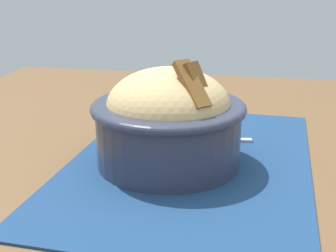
% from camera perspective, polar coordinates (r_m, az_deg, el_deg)
% --- Properties ---
extents(table, '(1.07, 0.99, 0.78)m').
position_cam_1_polar(table, '(0.62, 1.84, -11.92)').
color(table, brown).
rests_on(table, ground_plane).
extents(placemat, '(0.45, 0.31, 0.00)m').
position_cam_1_polar(placemat, '(0.59, 2.77, -4.46)').
color(placemat, navy).
rests_on(placemat, table).
extents(bowl, '(0.19, 0.19, 0.14)m').
position_cam_1_polar(bowl, '(0.56, 0.01, 0.79)').
color(bowl, '#2D3347').
rests_on(bowl, placemat).
extents(fork, '(0.03, 0.14, 0.00)m').
position_cam_1_polar(fork, '(0.66, 3.88, -1.66)').
color(fork, '#B3B3B3').
rests_on(fork, placemat).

